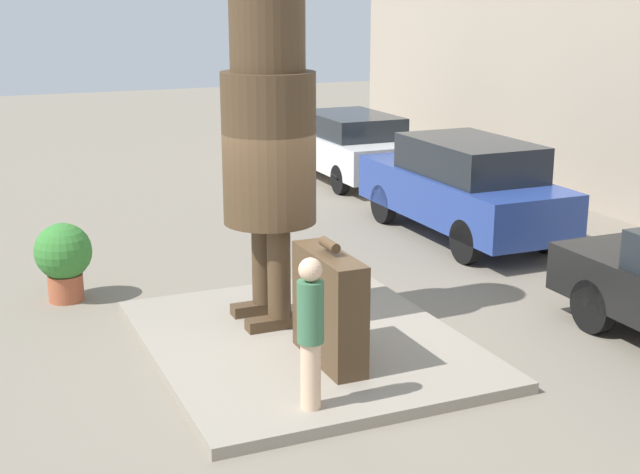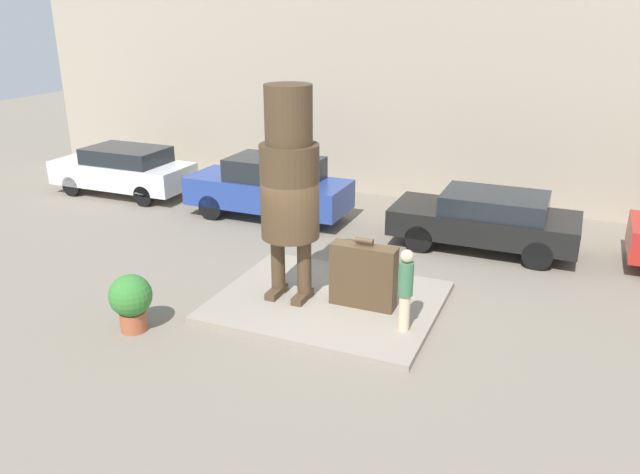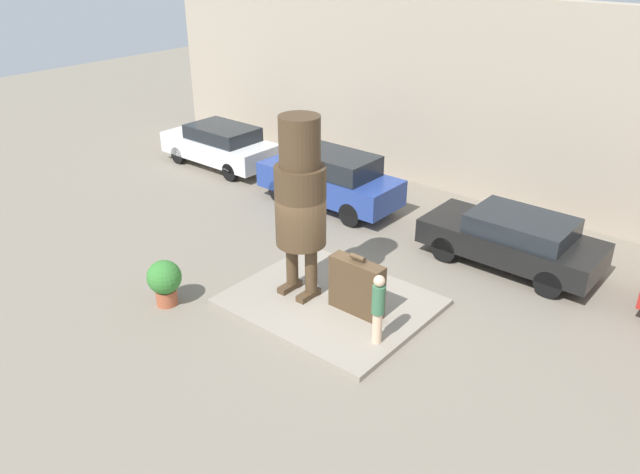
{
  "view_description": "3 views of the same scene",
  "coord_description": "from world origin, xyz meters",
  "px_view_note": "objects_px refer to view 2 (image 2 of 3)",
  "views": [
    {
      "loc": [
        9.19,
        -3.76,
        4.1
      ],
      "look_at": [
        -0.15,
        0.27,
        1.31
      ],
      "focal_mm": 50.0,
      "sensor_mm": 36.0,
      "label": 1
    },
    {
      "loc": [
        4.25,
        -10.4,
        5.62
      ],
      "look_at": [
        -0.12,
        -0.13,
        1.47
      ],
      "focal_mm": 35.0,
      "sensor_mm": 36.0,
      "label": 2
    },
    {
      "loc": [
        7.57,
        -9.45,
        7.72
      ],
      "look_at": [
        -0.07,
        -0.28,
        1.81
      ],
      "focal_mm": 35.0,
      "sensor_mm": 36.0,
      "label": 3
    }
  ],
  "objects_px": {
    "giant_suitcase": "(363,276)",
    "parked_car_blue": "(270,187)",
    "parked_car_black": "(486,219)",
    "planter_pot": "(131,299)",
    "parked_car_white": "(124,169)",
    "statue_figure": "(289,178)",
    "tourist": "(405,287)"
  },
  "relations": [
    {
      "from": "giant_suitcase",
      "to": "parked_car_blue",
      "type": "xyz_separation_m",
      "value": [
        -4.29,
        4.41,
        0.15
      ]
    },
    {
      "from": "parked_car_black",
      "to": "parked_car_blue",
      "type": "bearing_deg",
      "value": -0.58
    },
    {
      "from": "parked_car_black",
      "to": "planter_pot",
      "type": "distance_m",
      "value": 8.53
    },
    {
      "from": "parked_car_white",
      "to": "statue_figure",
      "type": "bearing_deg",
      "value": 149.16
    },
    {
      "from": "tourist",
      "to": "parked_car_white",
      "type": "xyz_separation_m",
      "value": [
        -10.61,
        5.36,
        -0.17
      ]
    },
    {
      "from": "giant_suitcase",
      "to": "parked_car_black",
      "type": "height_order",
      "value": "giant_suitcase"
    },
    {
      "from": "giant_suitcase",
      "to": "tourist",
      "type": "bearing_deg",
      "value": -32.81
    },
    {
      "from": "tourist",
      "to": "planter_pot",
      "type": "height_order",
      "value": "tourist"
    },
    {
      "from": "parked_car_blue",
      "to": "parked_car_black",
      "type": "xyz_separation_m",
      "value": [
        5.92,
        -0.06,
        -0.13
      ]
    },
    {
      "from": "parked_car_blue",
      "to": "statue_figure",
      "type": "bearing_deg",
      "value": 121.8
    },
    {
      "from": "statue_figure",
      "to": "giant_suitcase",
      "type": "height_order",
      "value": "statue_figure"
    },
    {
      "from": "tourist",
      "to": "planter_pot",
      "type": "relative_size",
      "value": 1.42
    },
    {
      "from": "giant_suitcase",
      "to": "tourist",
      "type": "height_order",
      "value": "tourist"
    },
    {
      "from": "giant_suitcase",
      "to": "planter_pot",
      "type": "bearing_deg",
      "value": -146.82
    },
    {
      "from": "statue_figure",
      "to": "parked_car_black",
      "type": "height_order",
      "value": "statue_figure"
    },
    {
      "from": "parked_car_blue",
      "to": "parked_car_white",
      "type": "bearing_deg",
      "value": -3.28
    },
    {
      "from": "statue_figure",
      "to": "parked_car_blue",
      "type": "xyz_separation_m",
      "value": [
        -2.82,
        4.55,
        -1.66
      ]
    },
    {
      "from": "parked_car_blue",
      "to": "tourist",
      "type": "bearing_deg",
      "value": 136.34
    },
    {
      "from": "parked_car_white",
      "to": "parked_car_blue",
      "type": "relative_size",
      "value": 0.98
    },
    {
      "from": "parked_car_black",
      "to": "planter_pot",
      "type": "xyz_separation_m",
      "value": [
        -5.25,
        -6.72,
        -0.15
      ]
    },
    {
      "from": "planter_pot",
      "to": "tourist",
      "type": "bearing_deg",
      "value": 20.41
    },
    {
      "from": "tourist",
      "to": "parked_car_white",
      "type": "distance_m",
      "value": 11.89
    },
    {
      "from": "parked_car_white",
      "to": "planter_pot",
      "type": "xyz_separation_m",
      "value": [
        5.98,
        -7.08,
        -0.18
      ]
    },
    {
      "from": "parked_car_white",
      "to": "planter_pot",
      "type": "bearing_deg",
      "value": 130.19
    },
    {
      "from": "statue_figure",
      "to": "tourist",
      "type": "bearing_deg",
      "value": -11.39
    },
    {
      "from": "tourist",
      "to": "parked_car_white",
      "type": "bearing_deg",
      "value": 153.21
    },
    {
      "from": "tourist",
      "to": "parked_car_blue",
      "type": "distance_m",
      "value": 7.32
    },
    {
      "from": "giant_suitcase",
      "to": "parked_car_blue",
      "type": "distance_m",
      "value": 6.15
    },
    {
      "from": "statue_figure",
      "to": "tourist",
      "type": "relative_size",
      "value": 2.69
    },
    {
      "from": "giant_suitcase",
      "to": "parked_car_white",
      "type": "xyz_separation_m",
      "value": [
        -9.61,
        4.71,
        0.05
      ]
    },
    {
      "from": "parked_car_white",
      "to": "parked_car_blue",
      "type": "distance_m",
      "value": 5.32
    },
    {
      "from": "giant_suitcase",
      "to": "parked_car_black",
      "type": "relative_size",
      "value": 0.32
    }
  ]
}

